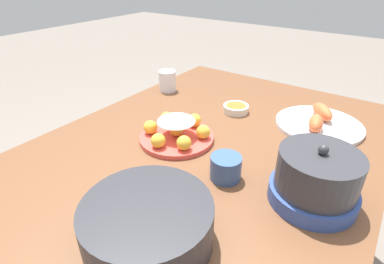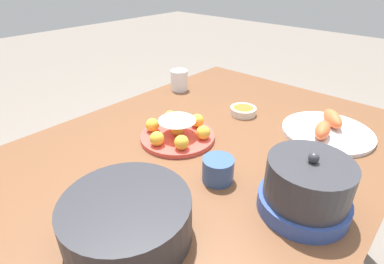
{
  "view_description": "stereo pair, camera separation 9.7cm",
  "coord_description": "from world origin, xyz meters",
  "px_view_note": "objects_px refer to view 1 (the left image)",
  "views": [
    {
      "loc": [
        0.7,
        0.43,
        1.24
      ],
      "look_at": [
        0.01,
        -0.05,
        0.76
      ],
      "focal_mm": 28.0,
      "sensor_mm": 36.0,
      "label": 1
    },
    {
      "loc": [
        0.64,
        0.51,
        1.24
      ],
      "look_at": [
        0.01,
        -0.05,
        0.76
      ],
      "focal_mm": 28.0,
      "sensor_mm": 36.0,
      "label": 2
    }
  ],
  "objects_px": {
    "cup_near": "(167,81)",
    "warming_pot": "(316,179)",
    "seafood_platter": "(319,122)",
    "sauce_bowl": "(236,108)",
    "cake_plate": "(177,133)",
    "cup_far": "(226,168)",
    "dining_table": "(207,167)",
    "serving_bowl": "(148,222)"
  },
  "relations": [
    {
      "from": "cup_near",
      "to": "warming_pot",
      "type": "height_order",
      "value": "warming_pot"
    },
    {
      "from": "seafood_platter",
      "to": "sauce_bowl",
      "type": "bearing_deg",
      "value": -77.79
    },
    {
      "from": "cake_plate",
      "to": "warming_pot",
      "type": "height_order",
      "value": "warming_pot"
    },
    {
      "from": "cup_far",
      "to": "warming_pot",
      "type": "height_order",
      "value": "warming_pot"
    },
    {
      "from": "seafood_platter",
      "to": "dining_table",
      "type": "bearing_deg",
      "value": -36.92
    },
    {
      "from": "serving_bowl",
      "to": "cup_near",
      "type": "xyz_separation_m",
      "value": [
        -0.69,
        -0.51,
        -0.01
      ]
    },
    {
      "from": "seafood_platter",
      "to": "warming_pot",
      "type": "relative_size",
      "value": 1.42
    },
    {
      "from": "cup_near",
      "to": "cup_far",
      "type": "bearing_deg",
      "value": 52.8
    },
    {
      "from": "sauce_bowl",
      "to": "cake_plate",
      "type": "bearing_deg",
      "value": -11.2
    },
    {
      "from": "dining_table",
      "to": "warming_pot",
      "type": "xyz_separation_m",
      "value": [
        0.07,
        0.35,
        0.15
      ]
    },
    {
      "from": "serving_bowl",
      "to": "dining_table",
      "type": "bearing_deg",
      "value": -165.3
    },
    {
      "from": "serving_bowl",
      "to": "cup_far",
      "type": "distance_m",
      "value": 0.28
    },
    {
      "from": "sauce_bowl",
      "to": "seafood_platter",
      "type": "height_order",
      "value": "seafood_platter"
    },
    {
      "from": "cup_near",
      "to": "sauce_bowl",
      "type": "bearing_deg",
      "value": 86.53
    },
    {
      "from": "cake_plate",
      "to": "cup_near",
      "type": "distance_m",
      "value": 0.45
    },
    {
      "from": "cake_plate",
      "to": "sauce_bowl",
      "type": "bearing_deg",
      "value": 168.8
    },
    {
      "from": "cake_plate",
      "to": "cup_far",
      "type": "distance_m",
      "value": 0.25
    },
    {
      "from": "dining_table",
      "to": "serving_bowl",
      "type": "bearing_deg",
      "value": 14.7
    },
    {
      "from": "warming_pot",
      "to": "cup_near",
      "type": "bearing_deg",
      "value": -115.63
    },
    {
      "from": "warming_pot",
      "to": "sauce_bowl",
      "type": "bearing_deg",
      "value": -131.0
    },
    {
      "from": "dining_table",
      "to": "cup_near",
      "type": "distance_m",
      "value": 0.53
    },
    {
      "from": "dining_table",
      "to": "cup_far",
      "type": "xyz_separation_m",
      "value": [
        0.11,
        0.13,
        0.12
      ]
    },
    {
      "from": "seafood_platter",
      "to": "cup_far",
      "type": "relative_size",
      "value": 3.55
    },
    {
      "from": "serving_bowl",
      "to": "seafood_platter",
      "type": "xyz_separation_m",
      "value": [
        -0.73,
        0.15,
        -0.04
      ]
    },
    {
      "from": "warming_pot",
      "to": "serving_bowl",
      "type": "bearing_deg",
      "value": -37.07
    },
    {
      "from": "sauce_bowl",
      "to": "warming_pot",
      "type": "bearing_deg",
      "value": 49.0
    },
    {
      "from": "seafood_platter",
      "to": "serving_bowl",
      "type": "bearing_deg",
      "value": -11.84
    },
    {
      "from": "cake_plate",
      "to": "dining_table",
      "type": "bearing_deg",
      "value": 105.01
    },
    {
      "from": "dining_table",
      "to": "seafood_platter",
      "type": "distance_m",
      "value": 0.44
    },
    {
      "from": "dining_table",
      "to": "cup_near",
      "type": "xyz_separation_m",
      "value": [
        -0.3,
        -0.41,
        0.13
      ]
    },
    {
      "from": "sauce_bowl",
      "to": "seafood_platter",
      "type": "distance_m",
      "value": 0.31
    },
    {
      "from": "seafood_platter",
      "to": "warming_pot",
      "type": "bearing_deg",
      "value": 12.74
    },
    {
      "from": "serving_bowl",
      "to": "warming_pot",
      "type": "bearing_deg",
      "value": 142.93
    },
    {
      "from": "serving_bowl",
      "to": "seafood_platter",
      "type": "distance_m",
      "value": 0.75
    },
    {
      "from": "cake_plate",
      "to": "cup_far",
      "type": "bearing_deg",
      "value": 70.41
    },
    {
      "from": "dining_table",
      "to": "seafood_platter",
      "type": "relative_size",
      "value": 4.6
    },
    {
      "from": "serving_bowl",
      "to": "seafood_platter",
      "type": "relative_size",
      "value": 0.9
    },
    {
      "from": "cake_plate",
      "to": "cup_far",
      "type": "relative_size",
      "value": 2.91
    },
    {
      "from": "cake_plate",
      "to": "sauce_bowl",
      "type": "distance_m",
      "value": 0.31
    },
    {
      "from": "dining_table",
      "to": "cup_near",
      "type": "relative_size",
      "value": 15.13
    },
    {
      "from": "cup_near",
      "to": "dining_table",
      "type": "bearing_deg",
      "value": 54.07
    },
    {
      "from": "serving_bowl",
      "to": "cup_near",
      "type": "bearing_deg",
      "value": -143.3
    }
  ]
}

